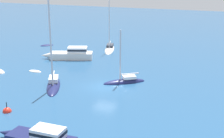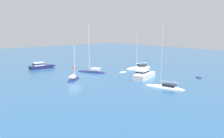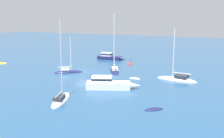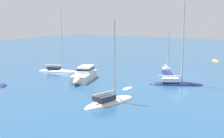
{
  "view_description": "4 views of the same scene",
  "coord_description": "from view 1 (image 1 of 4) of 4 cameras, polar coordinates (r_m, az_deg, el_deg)",
  "views": [
    {
      "loc": [
        13.42,
        -33.89,
        13.15
      ],
      "look_at": [
        -0.36,
        3.48,
        1.16
      ],
      "focal_mm": 53.4,
      "sensor_mm": 36.0,
      "label": 1
    },
    {
      "loc": [
        27.25,
        42.51,
        9.78
      ],
      "look_at": [
        -3.27,
        7.56,
        2.19
      ],
      "focal_mm": 41.18,
      "sensor_mm": 36.0,
      "label": 2
    },
    {
      "loc": [
        -25.25,
        48.79,
        11.16
      ],
      "look_at": [
        -8.04,
        5.27,
        1.93
      ],
      "focal_mm": 48.12,
      "sensor_mm": 36.0,
      "label": 3
    },
    {
      "loc": [
        -44.72,
        -15.59,
        8.74
      ],
      "look_at": [
        -8.33,
        6.2,
        1.75
      ],
      "focal_mm": 51.79,
      "sensor_mm": 36.0,
      "label": 4
    }
  ],
  "objects": [
    {
      "name": "launch",
      "position": [
        26.87,
        -12.07,
        -11.43
      ],
      "size": [
        6.77,
        1.94,
        1.56
      ],
      "rotation": [
        0.0,
        0.0,
        3.12
      ],
      "color": "#191E4C",
      "rests_on": "ground"
    },
    {
      "name": "cabin_cruiser",
      "position": [
        51.03,
        -7.01,
        2.56
      ],
      "size": [
        7.9,
        4.08,
        1.84
      ],
      "rotation": [
        0.0,
        0.0,
        3.48
      ],
      "color": "silver",
      "rests_on": "ground"
    },
    {
      "name": "sloop_1",
      "position": [
        56.47,
        -0.41,
        3.43
      ],
      "size": [
        3.28,
        6.93,
        10.58
      ],
      "rotation": [
        0.0,
        0.0,
        4.98
      ],
      "color": "silver",
      "rests_on": "ground"
    },
    {
      "name": "rib",
      "position": [
        60.88,
        -11.08,
        3.96
      ],
      "size": [
        2.44,
        2.4,
        0.4
      ],
      "rotation": [
        0.0,
        0.0,
        3.9
      ],
      "color": "#191E4C",
      "rests_on": "ground"
    },
    {
      "name": "ground_plane",
      "position": [
        38.75,
        -1.28,
        -3.09
      ],
      "size": [
        160.0,
        160.0,
        0.0
      ],
      "primitive_type": "plane",
      "color": "navy"
    },
    {
      "name": "yacht",
      "position": [
        39.52,
        -10.01,
        -2.52
      ],
      "size": [
        4.37,
        6.77,
        10.91
      ],
      "rotation": [
        0.0,
        0.0,
        5.17
      ],
      "color": "#191E4C",
      "rests_on": "ground"
    },
    {
      "name": "sloop",
      "position": [
        40.18,
        2.16,
        -2.13
      ],
      "size": [
        4.95,
        4.04,
        6.9
      ],
      "rotation": [
        0.0,
        0.0,
        3.76
      ],
      "color": "#191E4C",
      "rests_on": "ground"
    },
    {
      "name": "skiff",
      "position": [
        45.66,
        -13.03,
        -0.43
      ],
      "size": [
        1.95,
        0.92,
        0.38
      ],
      "rotation": [
        0.0,
        0.0,
        3.09
      ],
      "color": "silver",
      "rests_on": "ground"
    },
    {
      "name": "channel_buoy",
      "position": [
        33.76,
        -17.51,
        -6.99
      ],
      "size": [
        0.86,
        0.86,
        1.41
      ],
      "color": "red",
      "rests_on": "ground"
    }
  ]
}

